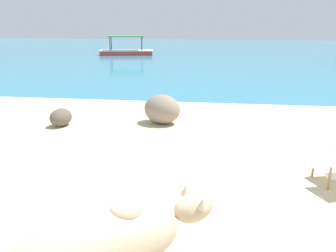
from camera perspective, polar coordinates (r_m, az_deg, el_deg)
The scene contains 5 objects.
water_surface at distance 24.86m, azimuth 5.79°, elevation 11.97°, with size 60.00×36.00×0.03m, color teal.
cow at distance 2.79m, azimuth -11.00°, elevation -19.51°, with size 1.66×1.36×1.01m.
shore_rock_large at distance 7.87m, azimuth -1.00°, elevation 2.86°, with size 0.87×0.68×0.69m, color gray.
shore_rock_medium at distance 8.08m, azimuth -17.64°, elevation 1.40°, with size 0.55×0.41×0.41m, color brown.
boat_red at distance 24.30m, azimuth -7.02°, elevation 12.49°, with size 3.81×1.75×1.29m.
Camera 1 is at (0.70, -2.73, 2.38)m, focal length 36.10 mm.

